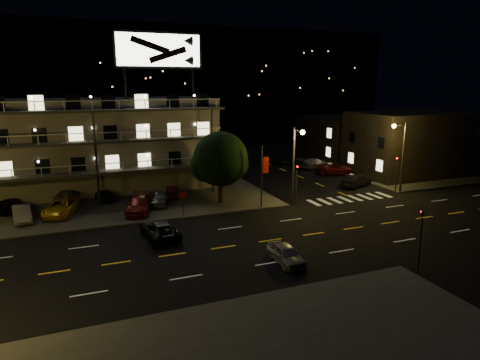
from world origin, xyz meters
name	(u,v)px	position (x,y,z in m)	size (l,w,h in m)	color
ground	(248,244)	(0.00, 0.00, 0.00)	(140.00, 140.00, 0.00)	black
curb_nw	(59,198)	(-14.00, 20.00, 0.07)	(44.00, 24.00, 0.15)	#353533
curb_ne	(384,169)	(30.00, 20.00, 0.07)	(16.00, 24.00, 0.15)	#353533
motel	(92,143)	(-9.94, 23.88, 5.34)	(28.00, 13.80, 18.10)	gray
side_bldg_front	(406,144)	(29.99, 16.00, 4.25)	(14.06, 10.00, 8.50)	black
side_bldg_back	(352,139)	(29.99, 28.00, 3.50)	(14.06, 12.00, 7.00)	black
hill_backdrop	(98,86)	(-5.94, 68.78, 11.55)	(120.00, 25.00, 24.00)	black
streetlight_nc	(295,158)	(8.50, 7.94, 4.96)	(0.44, 1.92, 8.00)	#2D2D30
streetlight_ne	(401,150)	(22.14, 8.30, 4.96)	(1.92, 0.44, 8.00)	#2D2D30
signal_nw	(296,180)	(9.00, 8.50, 2.57)	(0.20, 0.27, 4.60)	#2D2D30
signal_sw	(421,233)	(9.00, -8.50, 2.57)	(0.20, 0.27, 4.60)	#2D2D30
signal_ne	(397,171)	(22.00, 8.50, 2.57)	(0.27, 0.20, 4.60)	#2D2D30
banner_north	(262,175)	(5.09, 8.40, 3.43)	(0.83, 0.16, 6.40)	#2D2D30
stop_sign	(183,199)	(-3.00, 8.57, 1.71)	(0.91, 0.11, 2.61)	#2D2D30
tree	(220,161)	(1.77, 11.63, 4.55)	(5.88, 5.66, 7.40)	black
lot_car_1	(22,214)	(-16.91, 12.37, 0.84)	(1.45, 4.17, 1.37)	gray
lot_car_2	(62,207)	(-13.59, 13.11, 0.87)	(2.39, 5.18, 1.44)	gold
lot_car_3	(139,205)	(-6.67, 11.14, 0.90)	(2.10, 5.17, 1.50)	#62130E
lot_car_4	(160,198)	(-4.26, 12.99, 0.84)	(1.64, 4.07, 1.39)	gray
lot_car_6	(11,205)	(-18.23, 16.32, 0.77)	(2.05, 4.44, 1.23)	black
lot_car_7	(68,196)	(-13.04, 17.19, 0.86)	(1.99, 4.90, 1.42)	gray
lot_car_8	(105,195)	(-9.39, 16.70, 0.76)	(1.45, 3.61, 1.23)	black
lot_car_9	(172,191)	(-2.40, 15.73, 0.76)	(1.29, 3.70, 1.22)	#62130E
side_car_0	(357,181)	(19.54, 12.47, 0.75)	(1.59, 4.57, 1.50)	black
side_car_1	(337,169)	(21.53, 19.61, 0.77)	(2.54, 5.52, 1.53)	#62130E
side_car_2	(315,163)	(21.04, 24.47, 0.71)	(1.98, 4.88, 1.42)	gray
side_car_3	(285,160)	(18.24, 28.75, 0.63)	(1.49, 3.71, 1.26)	black
road_car_east	(286,254)	(1.08, -4.37, 0.66)	(1.56, 3.87, 1.32)	gray
road_car_west	(159,229)	(-6.15, 3.91, 0.72)	(2.39, 5.18, 1.44)	black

